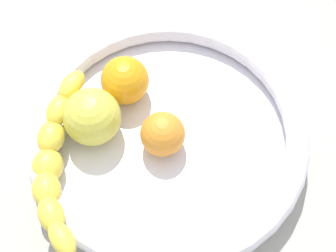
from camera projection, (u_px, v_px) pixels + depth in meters
kitchen_counter at (168, 150)px, 65.42cm from camera, size 120.00×120.00×3.00cm
fruit_bowl at (168, 136)px, 62.05cm from camera, size 33.79×33.79×4.55cm
banana_draped_left at (54, 161)px, 57.80cm from camera, size 19.03×15.04×5.41cm
orange_front at (161, 133)px, 59.85cm from camera, size 5.34×5.34×5.34cm
orange_mid_left at (125, 80)px, 62.99cm from camera, size 6.01×6.01×6.01cm
apple_yellow at (92, 117)px, 60.01cm from camera, size 6.89×6.89×6.89cm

